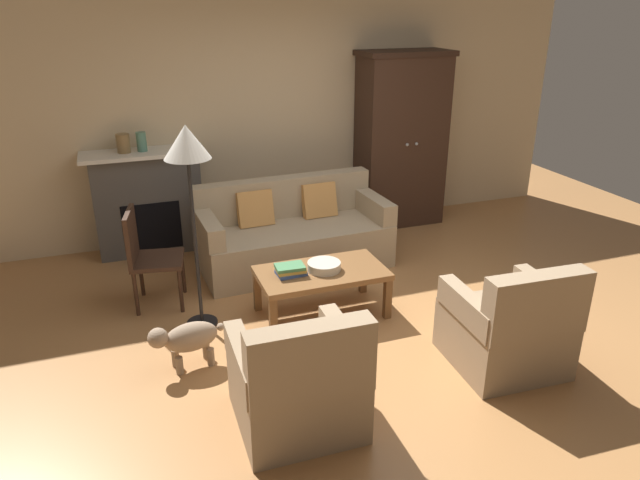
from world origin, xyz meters
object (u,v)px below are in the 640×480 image
(side_chair_wooden, at_px, (146,252))
(dog, at_px, (187,338))
(mantel_vase_bronze, at_px, (123,143))
(mantel_vase_jade, at_px, (142,142))
(book_stack, at_px, (291,270))
(fruit_bowl, at_px, (324,266))
(armchair_near_right, at_px, (509,329))
(armoire, at_px, (401,140))
(armchair_near_left, at_px, (298,384))
(floor_lamp, at_px, (188,155))
(couch, at_px, (293,235))
(coffee_table, at_px, (321,276))
(fireplace, at_px, (149,201))

(side_chair_wooden, xyz_separation_m, dog, (0.17, -1.11, -0.27))
(mantel_vase_bronze, bearing_deg, mantel_vase_jade, 0.00)
(book_stack, height_order, dog, book_stack)
(fruit_bowl, xyz_separation_m, armchair_near_right, (1.01, -1.21, -0.14))
(armoire, distance_m, fruit_bowl, 2.57)
(armchair_near_left, distance_m, armchair_near_right, 1.67)
(armoire, bearing_deg, book_stack, -136.47)
(armchair_near_right, xyz_separation_m, floor_lamp, (-2.05, 1.39, 1.16))
(couch, xyz_separation_m, coffee_table, (-0.09, -1.09, 0.05))
(book_stack, bearing_deg, coffee_table, -2.68)
(armoire, height_order, fruit_bowl, armoire)
(fireplace, relative_size, book_stack, 4.84)
(armoire, xyz_separation_m, mantel_vase_bronze, (-3.13, 0.06, 0.19))
(fireplace, distance_m, armchair_near_right, 3.92)
(armchair_near_right, distance_m, side_chair_wooden, 3.08)
(coffee_table, distance_m, book_stack, 0.29)
(fruit_bowl, height_order, book_stack, book_stack)
(coffee_table, relative_size, floor_lamp, 0.64)
(mantel_vase_jade, xyz_separation_m, dog, (0.05, -2.36, -0.97))
(fireplace, height_order, mantel_vase_jade, mantel_vase_jade)
(fireplace, relative_size, mantel_vase_jade, 6.38)
(armoire, xyz_separation_m, coffee_table, (-1.69, -1.88, -0.66))
(armoire, xyz_separation_m, mantel_vase_jade, (-2.95, 0.06, 0.19))
(mantel_vase_jade, bearing_deg, book_stack, -62.85)
(coffee_table, bearing_deg, armchair_near_left, -115.78)
(armoire, xyz_separation_m, fruit_bowl, (-1.67, -1.88, -0.57))
(book_stack, height_order, side_chair_wooden, side_chair_wooden)
(armoire, bearing_deg, dog, -141.68)
(fireplace, height_order, book_stack, fireplace)
(armoire, height_order, side_chair_wooden, armoire)
(mantel_vase_bronze, bearing_deg, fireplace, 5.69)
(fruit_bowl, xyz_separation_m, side_chair_wooden, (-1.41, 0.69, 0.06))
(armchair_near_left, bearing_deg, floor_lamp, 104.45)
(book_stack, height_order, floor_lamp, floor_lamp)
(floor_lamp, bearing_deg, armchair_near_left, -75.55)
(armchair_near_right, relative_size, floor_lamp, 0.52)
(book_stack, relative_size, armchair_near_right, 0.30)
(couch, distance_m, armchair_near_right, 2.49)
(fruit_bowl, xyz_separation_m, mantel_vase_bronze, (-1.46, 1.94, 0.76))
(fireplace, bearing_deg, armchair_near_right, -54.11)
(fruit_bowl, height_order, mantel_vase_jade, mantel_vase_jade)
(armoire, distance_m, mantel_vase_jade, 2.96)
(dog, bearing_deg, fruit_bowl, 18.70)
(fruit_bowl, xyz_separation_m, mantel_vase_jade, (-1.28, 1.94, 0.76))
(fruit_bowl, height_order, armchair_near_left, armchair_near_left)
(mantel_vase_bronze, relative_size, dog, 0.33)
(couch, height_order, floor_lamp, floor_lamp)
(armoire, xyz_separation_m, book_stack, (-1.96, -1.86, -0.56))
(side_chair_wooden, bearing_deg, coffee_table, -26.38)
(mantel_vase_jade, xyz_separation_m, armchair_near_right, (2.29, -3.15, -0.90))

